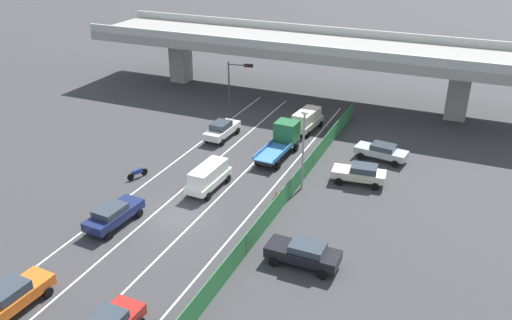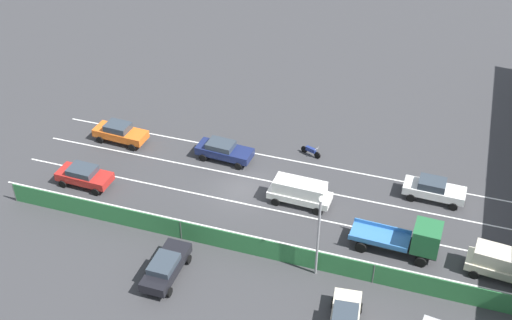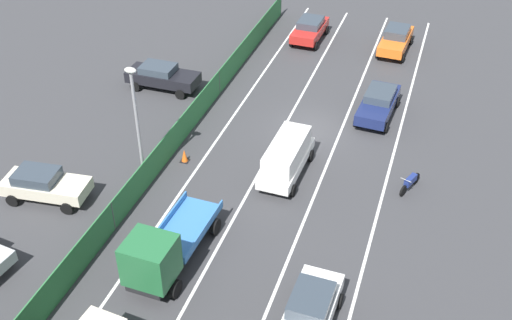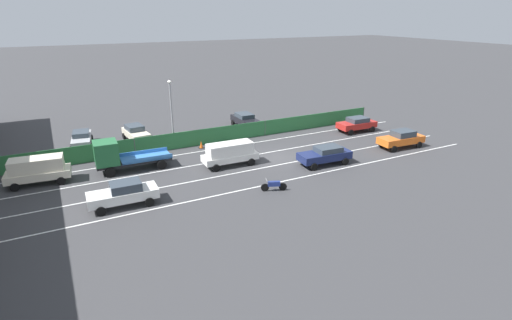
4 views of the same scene
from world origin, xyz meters
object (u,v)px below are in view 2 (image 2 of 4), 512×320
at_px(parked_sedan_dark, 166,267).
at_px(traffic_cone, 287,250).
at_px(street_lamp, 319,228).
at_px(car_taxi_orange, 120,132).
at_px(car_sedan_red, 84,175).
at_px(car_sedan_navy, 224,150).
at_px(car_van_white, 300,191).
at_px(car_van_cream, 503,263).
at_px(parked_sedan_cream, 345,318).
at_px(flatbed_truck_blue, 413,239).
at_px(car_sedan_white, 434,189).
at_px(motorcycle, 311,151).

height_order(parked_sedan_dark, traffic_cone, parked_sedan_dark).
bearing_deg(street_lamp, car_taxi_orange, -117.04).
bearing_deg(car_sedan_red, car_sedan_navy, 125.56).
bearing_deg(car_taxi_orange, car_van_white, 78.91).
distance_m(car_sedan_navy, street_lamp, 15.09).
height_order(car_van_cream, car_taxi_orange, car_van_cream).
bearing_deg(parked_sedan_cream, car_van_white, -151.94).
bearing_deg(car_sedan_navy, traffic_cone, 41.43).
bearing_deg(car_taxi_orange, flatbed_truck_blue, 76.30).
height_order(car_van_white, car_sedan_white, car_van_white).
xyz_separation_m(flatbed_truck_blue, parked_sedan_dark, (7.27, -15.28, -0.48)).
relative_size(car_sedan_red, car_taxi_orange, 0.93).
xyz_separation_m(parked_sedan_dark, traffic_cone, (-4.65, 7.10, -0.57)).
height_order(car_van_cream, parked_sedan_dark, car_van_cream).
bearing_deg(car_sedan_white, motorcycle, -104.49).
xyz_separation_m(car_sedan_white, traffic_cone, (9.27, -8.99, -0.59)).
bearing_deg(street_lamp, traffic_cone, -117.99).
height_order(parked_sedan_cream, street_lamp, street_lamp).
relative_size(car_taxi_orange, traffic_cone, 6.41).
bearing_deg(car_van_white, car_van_cream, 77.70).
relative_size(car_van_cream, motorcycle, 2.57).
distance_m(car_van_white, traffic_cone, 5.67).
xyz_separation_m(parked_sedan_cream, traffic_cone, (-5.28, -5.16, -0.56)).
xyz_separation_m(car_sedan_white, parked_sedan_cream, (14.56, -3.83, -0.03)).
bearing_deg(car_sedan_red, motorcycle, 120.42).
bearing_deg(car_van_cream, car_sedan_red, -90.36).
relative_size(car_van_cream, parked_sedan_cream, 1.07).
bearing_deg(flatbed_truck_blue, parked_sedan_dark, -64.57).
xyz_separation_m(car_van_cream, parked_sedan_cream, (7.63, -9.00, -0.30)).
height_order(car_sedan_navy, flatbed_truck_blue, flatbed_truck_blue).
bearing_deg(parked_sedan_cream, flatbed_truck_blue, 159.05).
bearing_deg(car_sedan_red, parked_sedan_cream, 70.83).
relative_size(car_van_white, car_sedan_white, 1.03).
bearing_deg(car_sedan_navy, car_taxi_orange, -88.22).
height_order(car_taxi_orange, flatbed_truck_blue, flatbed_truck_blue).
bearing_deg(parked_sedan_dark, car_taxi_orange, -142.44).
bearing_deg(car_van_cream, car_van_white, -102.30).
xyz_separation_m(car_sedan_white, car_sedan_red, (6.73, -26.35, -0.03)).
bearing_deg(flatbed_truck_blue, car_van_white, -108.53).
distance_m(flatbed_truck_blue, parked_sedan_cream, 8.47).
xyz_separation_m(car_sedan_navy, street_lamp, (10.42, 10.45, 3.16)).
distance_m(car_van_white, car_sedan_white, 10.30).
xyz_separation_m(car_taxi_orange, parked_sedan_dark, (13.53, 10.40, -0.02)).
height_order(car_sedan_red, motorcycle, car_sedan_red).
bearing_deg(car_van_white, car_taxi_orange, -101.09).
xyz_separation_m(car_taxi_orange, motorcycle, (-3.07, 16.15, -0.48)).
relative_size(flatbed_truck_blue, parked_sedan_cream, 1.39).
distance_m(car_van_white, parked_sedan_cream, 12.30).
relative_size(car_sedan_navy, traffic_cone, 6.47).
bearing_deg(car_van_white, car_sedan_white, 111.06).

